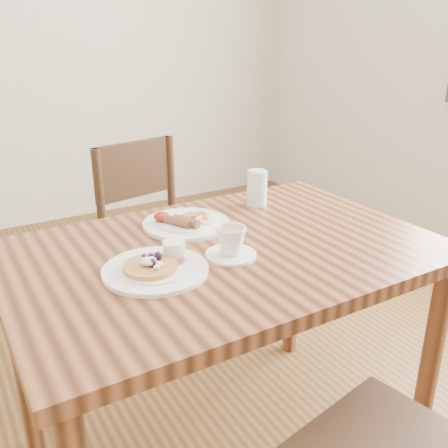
% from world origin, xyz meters
% --- Properties ---
extents(dining_table, '(1.20, 0.80, 0.75)m').
position_xyz_m(dining_table, '(0.00, 0.00, 0.65)').
color(dining_table, brown).
rests_on(dining_table, ground).
extents(chair_far, '(0.49, 0.49, 0.88)m').
position_xyz_m(chair_far, '(0.10, 0.74, 0.49)').
color(chair_far, '#3A2615').
rests_on(chair_far, ground).
extents(pancake_plate, '(0.27, 0.27, 0.06)m').
position_xyz_m(pancake_plate, '(-0.22, -0.04, 0.76)').
color(pancake_plate, white).
rests_on(pancake_plate, dining_table).
extents(breakfast_plate, '(0.27, 0.27, 0.04)m').
position_xyz_m(breakfast_plate, '(-0.02, 0.20, 0.76)').
color(breakfast_plate, white).
rests_on(breakfast_plate, dining_table).
extents(teacup_saucer, '(0.14, 0.14, 0.09)m').
position_xyz_m(teacup_saucer, '(-0.01, -0.06, 0.79)').
color(teacup_saucer, white).
rests_on(teacup_saucer, dining_table).
extents(water_glass, '(0.07, 0.07, 0.12)m').
position_xyz_m(water_glass, '(0.28, 0.25, 0.81)').
color(water_glass, silver).
rests_on(water_glass, dining_table).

